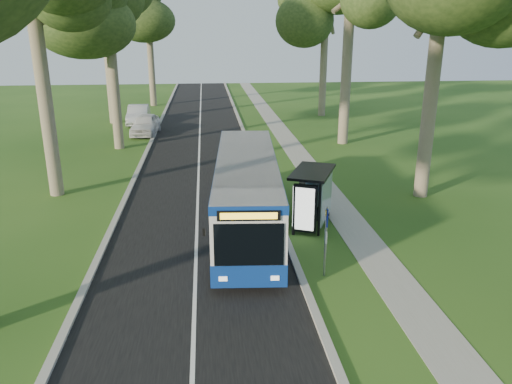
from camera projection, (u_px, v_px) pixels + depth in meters
ground at (291, 254)px, 18.40m from camera, size 120.00×120.00×0.00m
road at (198, 179)px, 27.51m from camera, size 7.00×100.00×0.02m
kerb_east at (261, 176)px, 27.83m from camera, size 0.25×100.00×0.12m
kerb_west at (134, 180)px, 27.16m from camera, size 0.25×100.00×0.12m
centre_line at (198, 179)px, 27.50m from camera, size 0.12×100.00×0.00m
footpath at (314, 175)px, 28.13m from camera, size 1.50×100.00×0.02m
bus at (247, 193)px, 20.26m from camera, size 3.16×11.42×2.99m
bus_stop_sign at (326, 233)px, 16.32m from camera, size 0.10×0.34×2.45m
bus_shelter at (317, 189)px, 20.35m from camera, size 2.46×3.11×2.36m
litter_bin at (304, 191)px, 23.92m from camera, size 0.52×0.52×0.92m
car_white at (145, 124)px, 38.82m from camera, size 2.20×4.76×1.58m
car_silver at (138, 115)px, 43.00m from camera, size 1.84×4.91×1.60m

